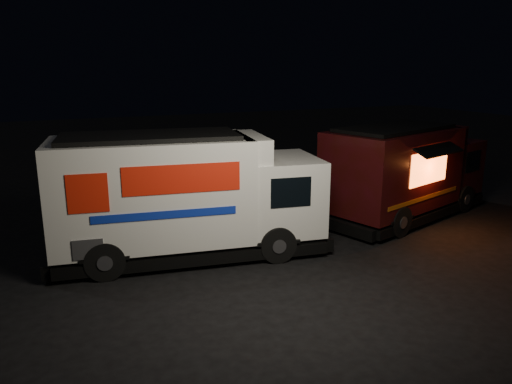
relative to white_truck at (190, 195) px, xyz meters
name	(u,v)px	position (x,y,z in m)	size (l,w,h in m)	color
ground	(264,253)	(1.89, -0.77, -1.74)	(80.00, 80.00, 0.00)	black
white_truck	(190,195)	(0.00, 0.00, 0.00)	(7.68, 2.62, 3.48)	silver
red_truck	(407,171)	(8.04, 0.53, -0.11)	(7.03, 2.59, 3.27)	black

